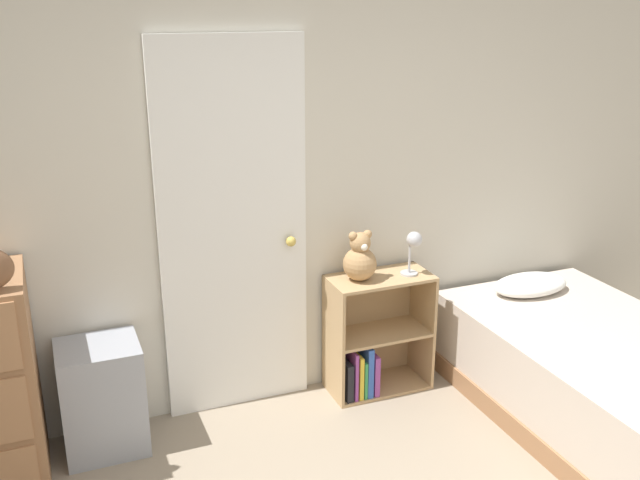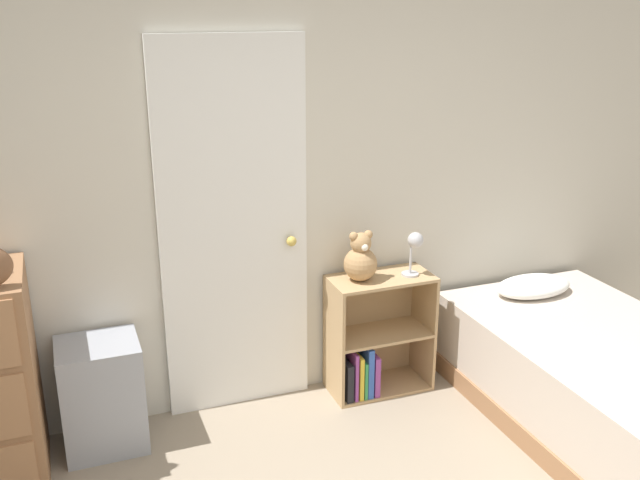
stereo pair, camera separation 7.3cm
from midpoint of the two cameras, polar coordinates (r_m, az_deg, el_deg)
The scene contains 7 objects.
wall_back at distance 3.83m, azimuth -4.97°, elevation 4.62°, with size 10.00×0.06×2.55m.
door_closed at distance 3.82m, azimuth -6.31°, elevation 0.64°, with size 0.80×0.09×2.05m.
storage_bin at distance 3.86m, azimuth -16.51°, elevation -11.82°, with size 0.40×0.35×0.58m.
bookshelf at distance 4.22m, azimuth 4.56°, elevation -8.36°, with size 0.60×0.30×0.71m.
teddy_bear at distance 3.96m, azimuth 3.79°, elevation -1.56°, with size 0.19×0.19×0.29m.
desk_lamp at distance 4.05m, azimuth 8.08°, elevation -0.44°, with size 0.11×0.11×0.26m.
bed at distance 4.21m, azimuth 22.26°, elevation -10.44°, with size 1.10×1.87×0.61m.
Camera 2 is at (-0.97, -1.45, 2.20)m, focal length 40.00 mm.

